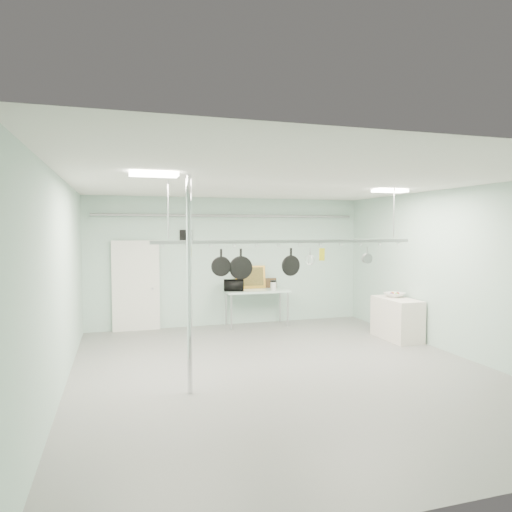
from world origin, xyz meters
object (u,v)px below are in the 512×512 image
object	(u,v)px
prep_table	(257,293)
fruit_bowl	(394,295)
skillet_left	(221,262)
skillet_mid	(241,264)
chrome_pole	(189,285)
coffee_canister	(273,286)
pot_rack	(289,240)
side_cabinet	(397,319)
skillet_right	(291,262)
microwave	(234,285)

from	to	relation	value
prep_table	fruit_bowl	xyz separation A→B (m)	(2.60, -2.02, 0.12)
skillet_left	skillet_mid	world-z (taller)	same
chrome_pole	coffee_canister	bearing A→B (deg)	56.34
pot_rack	fruit_bowl	bearing A→B (deg)	23.09
prep_table	skillet_left	bearing A→B (deg)	-116.26
prep_table	side_cabinet	bearing A→B (deg)	-40.79
pot_rack	coffee_canister	size ratio (longest dim) A/B	23.24
pot_rack	skillet_right	size ratio (longest dim) A/B	9.83
skillet_left	skillet_mid	size ratio (longest dim) A/B	0.83
pot_rack	microwave	world-z (taller)	pot_rack
chrome_pole	fruit_bowl	world-z (taller)	chrome_pole
coffee_canister	skillet_mid	bearing A→B (deg)	-118.02
chrome_pole	skillet_mid	xyz separation A→B (m)	(1.02, 0.90, 0.22)
side_cabinet	fruit_bowl	world-z (taller)	fruit_bowl
coffee_canister	fruit_bowl	distance (m)	2.89
chrome_pole	side_cabinet	world-z (taller)	chrome_pole
fruit_bowl	skillet_mid	xyz separation A→B (m)	(-3.88, -1.28, 0.86)
pot_rack	fruit_bowl	distance (m)	3.50
prep_table	microwave	xyz separation A→B (m)	(-0.59, 0.01, 0.21)
coffee_canister	skillet_left	world-z (taller)	skillet_left
chrome_pole	skillet_mid	bearing A→B (deg)	41.53
fruit_bowl	skillet_mid	world-z (taller)	skillet_mid
pot_rack	skillet_right	distance (m)	0.39
chrome_pole	microwave	xyz separation A→B (m)	(1.71, 4.21, -0.56)
chrome_pole	microwave	size ratio (longest dim) A/B	6.60
microwave	skillet_right	size ratio (longest dim) A/B	0.99
microwave	coffee_canister	xyz separation A→B (m)	(0.97, -0.19, -0.03)
chrome_pole	microwave	bearing A→B (deg)	67.87
microwave	fruit_bowl	distance (m)	3.78
side_cabinet	coffee_canister	bearing A→B (deg)	137.12
side_cabinet	microwave	size ratio (longest dim) A/B	2.48
prep_table	pot_rack	xyz separation A→B (m)	(-0.40, -3.30, 1.40)
pot_rack	coffee_canister	distance (m)	3.44
microwave	prep_table	bearing A→B (deg)	-167.67
side_cabinet	coffee_canister	world-z (taller)	coffee_canister
chrome_pole	side_cabinet	size ratio (longest dim) A/B	2.67
chrome_pole	skillet_left	distance (m)	1.15
pot_rack	microwave	size ratio (longest dim) A/B	9.91
microwave	skillet_left	bearing A→B (deg)	85.60
chrome_pole	skillet_mid	distance (m)	1.37
coffee_canister	skillet_right	size ratio (longest dim) A/B	0.42
skillet_mid	microwave	bearing A→B (deg)	84.36
pot_rack	coffee_canister	bearing A→B (deg)	76.03
skillet_right	chrome_pole	bearing A→B (deg)	-164.72
prep_table	pot_rack	bearing A→B (deg)	-96.91
skillet_mid	side_cabinet	bearing A→B (deg)	22.23
prep_table	coffee_canister	bearing A→B (deg)	-25.71
pot_rack	skillet_right	xyz separation A→B (m)	(0.03, 0.00, -0.39)
chrome_pole	pot_rack	world-z (taller)	chrome_pole
prep_table	skillet_right	world-z (taller)	skillet_right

